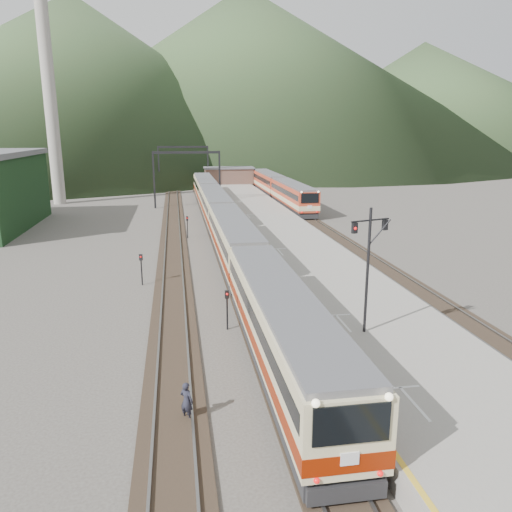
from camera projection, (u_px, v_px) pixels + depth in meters
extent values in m
plane|color=#47423D|center=(300.00, 408.00, 19.90)|extent=(400.00, 400.00, 0.00)
cube|color=black|center=(216.00, 225.00, 58.18)|extent=(2.60, 200.00, 0.12)
cube|color=slate|center=(210.00, 224.00, 58.05)|extent=(0.10, 200.00, 0.14)
cube|color=slate|center=(223.00, 224.00, 58.27)|extent=(0.10, 200.00, 0.14)
cube|color=black|center=(173.00, 226.00, 57.41)|extent=(2.60, 200.00, 0.12)
cube|color=slate|center=(167.00, 226.00, 57.28)|extent=(0.10, 200.00, 0.14)
cube|color=slate|center=(179.00, 225.00, 57.50)|extent=(0.10, 200.00, 0.14)
cube|color=black|center=(312.00, 222.00, 59.97)|extent=(2.60, 200.00, 0.12)
cube|color=slate|center=(306.00, 222.00, 59.83)|extent=(0.10, 200.00, 0.14)
cube|color=slate|center=(318.00, 221.00, 60.05)|extent=(0.10, 200.00, 0.14)
cube|color=gray|center=(267.00, 223.00, 57.03)|extent=(8.00, 100.00, 1.00)
cube|color=black|center=(154.00, 180.00, 70.42)|extent=(0.25, 0.25, 8.00)
cube|color=black|center=(220.00, 179.00, 71.86)|extent=(0.25, 0.25, 8.00)
cube|color=black|center=(186.00, 152.00, 70.22)|extent=(9.30, 0.22, 0.35)
cube|color=black|center=(159.00, 168.00, 94.36)|extent=(0.25, 0.25, 8.00)
cube|color=black|center=(208.00, 167.00, 95.80)|extent=(0.25, 0.25, 8.00)
cube|color=black|center=(183.00, 147.00, 94.15)|extent=(9.30, 0.22, 0.35)
cylinder|color=#9E998E|center=(50.00, 101.00, 72.20)|extent=(1.80, 1.80, 30.00)
cube|color=brown|center=(229.00, 176.00, 94.86)|extent=(9.00, 4.00, 2.80)
cube|color=slate|center=(229.00, 168.00, 94.49)|extent=(9.40, 4.40, 0.30)
cone|color=#324C2B|center=(76.00, 78.00, 188.31)|extent=(180.00, 180.00, 60.00)
cone|color=#324C2B|center=(245.00, 73.00, 235.61)|extent=(220.00, 220.00, 75.00)
cone|color=#324C2B|center=(421.00, 99.00, 231.89)|extent=(160.00, 160.00, 50.00)
cube|color=beige|center=(282.00, 328.00, 22.94)|extent=(2.75, 18.50, 3.36)
cube|color=beige|center=(234.00, 241.00, 41.14)|extent=(2.75, 18.50, 3.36)
cube|color=beige|center=(215.00, 207.00, 59.33)|extent=(2.75, 18.50, 3.36)
cube|color=beige|center=(205.00, 189.00, 77.53)|extent=(2.75, 18.50, 3.36)
cube|color=#BA3D23|center=(293.00, 197.00, 69.26)|extent=(2.67, 17.96, 3.26)
cube|color=#BA3D23|center=(268.00, 183.00, 86.93)|extent=(2.67, 17.96, 3.26)
cylinder|color=black|center=(367.00, 271.00, 24.18)|extent=(0.14, 0.14, 6.24)
cube|color=black|center=(370.00, 220.00, 23.56)|extent=(2.13, 0.71, 0.07)
cube|color=black|center=(355.00, 228.00, 23.25)|extent=(0.29, 0.24, 0.50)
cube|color=black|center=(385.00, 225.00, 24.02)|extent=(0.29, 0.24, 0.50)
cylinder|color=black|center=(227.00, 312.00, 27.54)|extent=(0.10, 0.10, 2.00)
cube|color=black|center=(227.00, 294.00, 27.29)|extent=(0.23, 0.18, 0.45)
cylinder|color=black|center=(187.00, 229.00, 51.20)|extent=(0.10, 0.10, 2.00)
cube|color=black|center=(187.00, 218.00, 50.95)|extent=(0.22, 0.16, 0.45)
cylinder|color=black|center=(142.00, 272.00, 35.56)|extent=(0.10, 0.10, 2.00)
cube|color=black|center=(141.00, 257.00, 35.31)|extent=(0.25, 0.21, 0.45)
imported|color=black|center=(187.00, 401.00, 18.94)|extent=(0.67, 0.64, 1.54)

